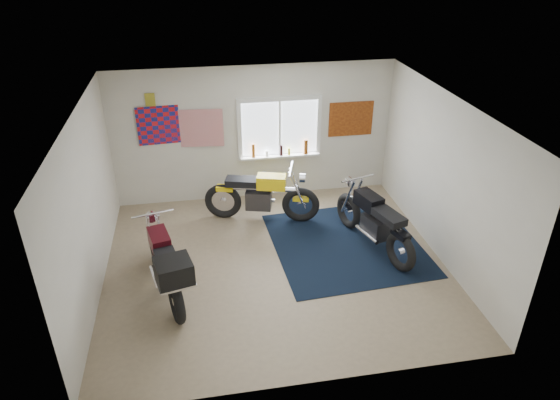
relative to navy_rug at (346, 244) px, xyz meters
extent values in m
plane|color=#9E896B|center=(-1.32, -0.37, -0.01)|extent=(5.50, 5.50, 0.00)
plane|color=white|center=(-1.32, -0.37, 2.69)|extent=(5.50, 5.50, 0.00)
plane|color=silver|center=(-1.32, 2.13, 1.34)|extent=(5.50, 0.00, 5.50)
plane|color=silver|center=(-1.32, -2.87, 1.34)|extent=(5.50, 0.00, 5.50)
plane|color=silver|center=(-4.07, -0.37, 1.34)|extent=(0.00, 5.00, 5.00)
plane|color=silver|center=(1.43, -0.37, 1.34)|extent=(0.00, 5.00, 5.00)
cube|color=black|center=(0.00, 0.00, 0.00)|extent=(2.65, 2.74, 0.01)
cube|color=white|center=(-0.82, 2.11, 1.44)|extent=(1.50, 0.02, 1.10)
cube|color=white|center=(-0.82, 2.10, 2.03)|extent=(1.66, 0.06, 0.08)
cube|color=white|center=(-0.82, 2.10, 0.85)|extent=(1.66, 0.06, 0.08)
cube|color=white|center=(-1.61, 2.10, 1.44)|extent=(0.08, 0.06, 1.10)
cube|color=white|center=(-0.03, 2.10, 1.44)|extent=(0.08, 0.06, 1.10)
cube|color=white|center=(-0.82, 2.10, 1.44)|extent=(0.04, 0.06, 1.10)
cube|color=white|center=(-0.82, 2.04, 0.87)|extent=(1.60, 0.16, 0.04)
cylinder|color=#964B15|center=(-1.36, 2.03, 1.03)|extent=(0.07, 0.07, 0.28)
cylinder|color=white|center=(-1.09, 2.03, 0.95)|extent=(0.06, 0.06, 0.12)
cylinder|color=black|center=(-0.80, 2.03, 1.00)|extent=(0.06, 0.06, 0.22)
cylinder|color=gold|center=(-0.64, 2.03, 0.96)|extent=(0.05, 0.05, 0.14)
cylinder|color=brown|center=(-0.30, 2.03, 1.04)|extent=(0.09, 0.09, 0.30)
plane|color=red|center=(-3.02, 2.11, 1.64)|extent=(1.00, 0.07, 1.00)
plane|color=red|center=(-2.37, 2.09, 1.54)|extent=(0.90, 0.09, 0.90)
cube|color=gold|center=(-3.22, 2.11, 2.14)|extent=(0.18, 0.02, 0.24)
cube|color=#A54C14|center=(0.63, 2.11, 1.54)|extent=(0.90, 0.03, 0.70)
torus|color=black|center=(-0.63, 0.93, 0.34)|extent=(0.72, 0.32, 0.71)
torus|color=black|center=(-2.05, 1.32, 0.34)|extent=(0.72, 0.32, 0.71)
cylinder|color=silver|center=(-0.63, 0.93, 0.34)|extent=(0.14, 0.13, 0.12)
cylinder|color=silver|center=(-2.05, 1.32, 0.34)|extent=(0.14, 0.13, 0.12)
cylinder|color=silver|center=(-1.34, 1.13, 0.65)|extent=(1.31, 0.44, 0.09)
cube|color=#2A292B|center=(-1.39, 1.14, 0.42)|extent=(0.54, 0.41, 0.36)
cylinder|color=silver|center=(-1.34, 1.30, 0.31)|extent=(0.58, 0.23, 0.07)
cube|color=yellow|center=(-1.15, 1.08, 0.80)|extent=(0.58, 0.40, 0.25)
cube|color=black|center=(-1.69, 1.22, 0.77)|extent=(0.64, 0.44, 0.13)
cube|color=yellow|center=(-2.00, 1.31, 0.63)|extent=(0.35, 0.25, 0.08)
cube|color=yellow|center=(-0.63, 0.93, 0.47)|extent=(0.32, 0.22, 0.05)
cylinder|color=silver|center=(-0.81, 0.98, 1.07)|extent=(0.21, 0.64, 0.04)
cylinder|color=silver|center=(-0.61, 0.92, 0.90)|extent=(0.15, 0.19, 0.17)
torus|color=black|center=(0.20, 0.59, 0.32)|extent=(0.33, 0.68, 0.67)
torus|color=black|center=(0.64, -0.83, 0.32)|extent=(0.33, 0.68, 0.67)
cylinder|color=silver|center=(0.20, 0.59, 0.32)|extent=(0.14, 0.14, 0.12)
cylinder|color=silver|center=(0.64, -0.83, 0.32)|extent=(0.14, 0.14, 0.12)
cylinder|color=silver|center=(0.42, -0.12, 0.65)|extent=(0.49, 1.31, 0.10)
cube|color=#2A292B|center=(0.44, -0.17, 0.42)|extent=(0.43, 0.54, 0.36)
cylinder|color=silver|center=(0.28, -0.23, 0.31)|extent=(0.24, 0.58, 0.07)
cube|color=black|center=(0.37, 0.06, 0.80)|extent=(0.42, 0.59, 0.25)
cube|color=black|center=(0.53, -0.48, 0.78)|extent=(0.46, 0.65, 0.13)
cube|color=black|center=(0.63, -0.78, 0.63)|extent=(0.26, 0.35, 0.08)
cube|color=black|center=(0.20, 0.59, 0.45)|extent=(0.23, 0.33, 0.05)
cylinder|color=silver|center=(0.26, 0.40, 1.08)|extent=(0.64, 0.23, 0.04)
cylinder|color=silver|center=(0.20, 0.61, 0.91)|extent=(0.19, 0.15, 0.17)
torus|color=black|center=(-3.24, -0.02, 0.33)|extent=(0.29, 0.69, 0.68)
torus|color=black|center=(-2.90, -1.44, 0.33)|extent=(0.29, 0.69, 0.68)
cylinder|color=silver|center=(-3.24, -0.02, 0.33)|extent=(0.13, 0.14, 0.11)
cylinder|color=silver|center=(-2.90, -1.44, 0.33)|extent=(0.13, 0.14, 0.11)
cylinder|color=silver|center=(-3.07, -0.73, 0.64)|extent=(0.40, 1.29, 0.09)
cube|color=#2A292B|center=(-3.06, -0.78, 0.41)|extent=(0.39, 0.52, 0.35)
cylinder|color=silver|center=(-3.22, -0.82, 0.31)|extent=(0.20, 0.57, 0.07)
cube|color=#3A0910|center=(-3.12, -0.55, 0.78)|extent=(0.38, 0.57, 0.25)
cube|color=black|center=(-2.99, -1.08, 0.76)|extent=(0.42, 0.62, 0.12)
cube|color=#3A0910|center=(-2.92, -1.39, 0.62)|extent=(0.23, 0.34, 0.08)
cube|color=#3A0910|center=(-3.24, -0.02, 0.45)|extent=(0.21, 0.32, 0.05)
cylinder|color=silver|center=(-3.20, -0.21, 1.05)|extent=(0.63, 0.19, 0.04)
cylinder|color=silver|center=(-3.25, 0.00, 0.89)|extent=(0.19, 0.14, 0.17)
cube|color=black|center=(-2.88, -1.54, 0.91)|extent=(0.56, 0.53, 0.31)
camera|label=1|loc=(-2.42, -7.04, 4.88)|focal=32.00mm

